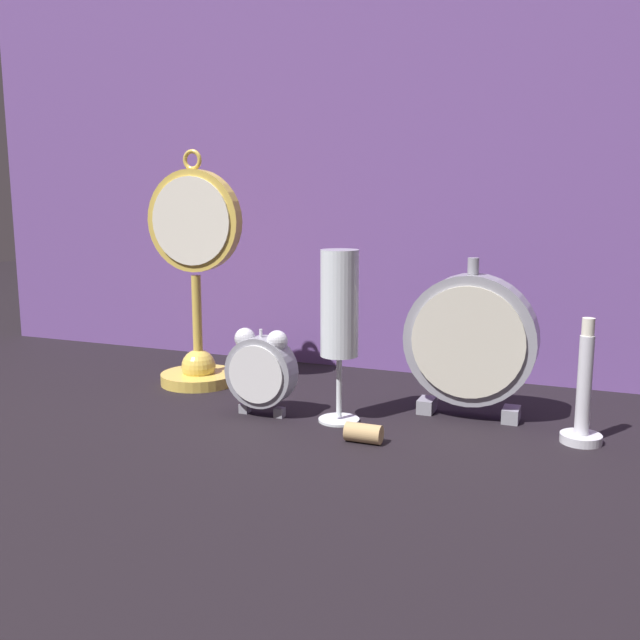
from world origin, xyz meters
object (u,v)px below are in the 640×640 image
mantel_clock_silver (470,341)px  champagne_flute (339,314)px  wine_cork (364,433)px  pocket_watch_on_stand (196,287)px  brass_candlestick (583,402)px  alarm_clock_twin_bell (261,368)px

mantel_clock_silver → champagne_flute: (-0.15, -0.08, 0.04)m
champagne_flute → wine_cork: 0.15m
mantel_clock_silver → pocket_watch_on_stand: bearing=178.0°
pocket_watch_on_stand → mantel_clock_silver: 0.41m
brass_candlestick → champagne_flute: bearing=-174.1°
pocket_watch_on_stand → mantel_clock_silver: size_ratio=1.69×
mantel_clock_silver → champagne_flute: size_ratio=0.95×
alarm_clock_twin_bell → brass_candlestick: bearing=6.5°
champagne_flute → wine_cork: bearing=-49.6°
alarm_clock_twin_bell → wine_cork: size_ratio=2.67×
alarm_clock_twin_bell → wine_cork: 0.17m
mantel_clock_silver → champagne_flute: 0.17m
pocket_watch_on_stand → wine_cork: bearing=-26.1°
brass_candlestick → wine_cork: bearing=-158.3°
alarm_clock_twin_bell → brass_candlestick: (0.38, 0.04, -0.01)m
alarm_clock_twin_bell → champagne_flute: bearing=8.1°
pocket_watch_on_stand → champagne_flute: 0.27m
pocket_watch_on_stand → alarm_clock_twin_bell: 0.21m
brass_candlestick → mantel_clock_silver: bearing=161.3°
alarm_clock_twin_bell → mantel_clock_silver: (0.25, 0.09, 0.04)m
mantel_clock_silver → brass_candlestick: bearing=-18.7°
champagne_flute → wine_cork: size_ratio=5.08×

